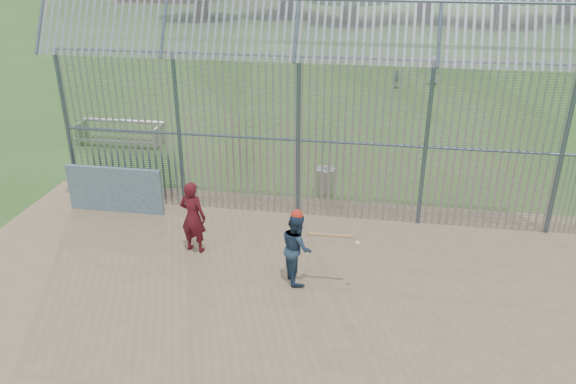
% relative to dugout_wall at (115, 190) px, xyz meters
% --- Properties ---
extents(ground, '(120.00, 120.00, 0.00)m').
position_rel_dugout_wall_xyz_m(ground, '(4.60, -2.90, -0.62)').
color(ground, '#2D511E').
rests_on(ground, ground).
extents(dirt_infield, '(14.00, 10.00, 0.02)m').
position_rel_dugout_wall_xyz_m(dirt_infield, '(4.60, -3.40, -0.61)').
color(dirt_infield, '#756047').
rests_on(dirt_infield, ground).
extents(dugout_wall, '(2.50, 0.12, 1.20)m').
position_rel_dugout_wall_xyz_m(dugout_wall, '(0.00, 0.00, 0.00)').
color(dugout_wall, '#38566B').
rests_on(dugout_wall, dirt_infield).
extents(batter, '(0.82, 0.90, 1.50)m').
position_rel_dugout_wall_xyz_m(batter, '(5.02, -2.38, 0.15)').
color(batter, navy).
rests_on(batter, dirt_infield).
extents(onlooker, '(0.67, 0.51, 1.66)m').
position_rel_dugout_wall_xyz_m(onlooker, '(2.59, -1.58, 0.23)').
color(onlooker, maroon).
rests_on(onlooker, dirt_infield).
extents(bg_kid_standing, '(0.80, 0.69, 1.38)m').
position_rel_dugout_wall_xyz_m(bg_kid_standing, '(8.92, 15.36, 0.07)').
color(bg_kid_standing, gray).
rests_on(bg_kid_standing, ground).
extents(bg_kid_seated, '(0.55, 0.42, 0.87)m').
position_rel_dugout_wall_xyz_m(bg_kid_seated, '(7.20, 14.36, -0.18)').
color(bg_kid_seated, slate).
rests_on(bg_kid_seated, ground).
extents(batting_gear, '(1.38, 0.45, 0.51)m').
position_rel_dugout_wall_xyz_m(batting_gear, '(5.22, -2.43, 0.79)').
color(batting_gear, red).
rests_on(batting_gear, ground).
extents(trash_can, '(0.56, 0.56, 0.82)m').
position_rel_dugout_wall_xyz_m(trash_can, '(5.15, 1.98, -0.24)').
color(trash_can, '#989CA1').
rests_on(trash_can, ground).
extents(bleacher, '(3.00, 0.95, 0.72)m').
position_rel_dugout_wall_xyz_m(bleacher, '(-2.16, 4.95, -0.21)').
color(bleacher, gray).
rests_on(bleacher, ground).
extents(backstop_fence, '(20.09, 0.81, 5.30)m').
position_rel_dugout_wall_xyz_m(backstop_fence, '(6.41, 0.53, 1.74)').
color(backstop_fence, '#47566B').
rests_on(backstop_fence, ground).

